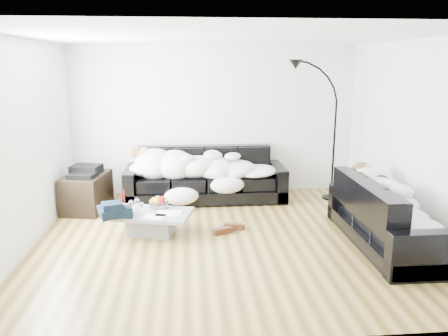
{
  "coord_description": "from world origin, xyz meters",
  "views": [
    {
      "loc": [
        -0.49,
        -5.45,
        2.29
      ],
      "look_at": [
        0.0,
        0.3,
        0.9
      ],
      "focal_mm": 35.0,
      "sensor_mm": 36.0,
      "label": 1
    }
  ],
  "objects": [
    {
      "name": "sofa_right",
      "position": [
        2.05,
        -0.38,
        0.42
      ],
      "size": [
        0.89,
        2.09,
        0.84
      ],
      "primitive_type": "cube",
      "rotation": [
        0.0,
        0.0,
        1.57
      ],
      "color": "black",
      "rests_on": "ground"
    },
    {
      "name": "ground",
      "position": [
        0.0,
        0.0,
        0.0
      ],
      "size": [
        5.0,
        5.0,
        0.0
      ],
      "primitive_type": "plane",
      "color": "brown",
      "rests_on": "ground"
    },
    {
      "name": "wine_glass_a",
      "position": [
        -1.2,
        0.37,
        0.4
      ],
      "size": [
        0.09,
        0.09,
        0.16
      ],
      "primitive_type": "cylinder",
      "rotation": [
        0.0,
        0.0,
        -0.32
      ],
      "color": "white",
      "rests_on": "coffee_table"
    },
    {
      "name": "newspaper_a",
      "position": [
        -0.76,
        0.17,
        0.32
      ],
      "size": [
        0.37,
        0.3,
        0.01
      ],
      "primitive_type": "cube",
      "rotation": [
        0.0,
        0.0,
        -0.14
      ],
      "color": "silver",
      "rests_on": "coffee_table"
    },
    {
      "name": "stereo",
      "position": [
        -2.1,
        1.36,
        0.65
      ],
      "size": [
        0.5,
        0.43,
        0.13
      ],
      "primitive_type": "cube",
      "rotation": [
        0.0,
        0.0,
        -0.22
      ],
      "color": "black",
      "rests_on": "av_cabinet"
    },
    {
      "name": "wine_glass_c",
      "position": [
        -1.12,
        0.2,
        0.4
      ],
      "size": [
        0.08,
        0.08,
        0.16
      ],
      "primitive_type": "cylinder",
      "rotation": [
        0.0,
        0.0,
        0.15
      ],
      "color": "white",
      "rests_on": "coffee_table"
    },
    {
      "name": "sleeper_back",
      "position": [
        -0.19,
        1.7,
        0.65
      ],
      "size": [
        2.28,
        0.79,
        0.46
      ],
      "primitive_type": null,
      "color": "white",
      "rests_on": "sofa_back"
    },
    {
      "name": "wall_back",
      "position": [
        0.0,
        2.25,
        1.3
      ],
      "size": [
        5.0,
        0.02,
        2.6
      ],
      "primitive_type": "cube",
      "color": "silver",
      "rests_on": "ground"
    },
    {
      "name": "coffee_table",
      "position": [
        -1.01,
        0.25,
        0.16
      ],
      "size": [
        1.2,
        0.87,
        0.31
      ],
      "primitive_type": "cube",
      "rotation": [
        0.0,
        0.0,
        -0.25
      ],
      "color": "#939699",
      "rests_on": "ground"
    },
    {
      "name": "wall_right",
      "position": [
        2.5,
        0.0,
        1.3
      ],
      "size": [
        0.02,
        4.5,
        2.6
      ],
      "primitive_type": "cube",
      "color": "silver",
      "rests_on": "ground"
    },
    {
      "name": "navy_jacket",
      "position": [
        -1.46,
        0.06,
        0.49
      ],
      "size": [
        0.5,
        0.46,
        0.2
      ],
      "primitive_type": null,
      "rotation": [
        0.0,
        0.0,
        0.39
      ],
      "color": "black",
      "rests_on": "coffee_table"
    },
    {
      "name": "floor_lamp",
      "position": [
        1.98,
        1.62,
        1.03
      ],
      "size": [
        0.8,
        0.44,
        2.07
      ],
      "primitive_type": null,
      "rotation": [
        0.0,
        0.0,
        -0.19
      ],
      "color": "black",
      "rests_on": "ground"
    },
    {
      "name": "candle_left",
      "position": [
        -1.43,
        0.41,
        0.43
      ],
      "size": [
        0.05,
        0.05,
        0.22
      ],
      "primitive_type": "cylinder",
      "rotation": [
        0.0,
        0.0,
        0.13
      ],
      "color": "maroon",
      "rests_on": "coffee_table"
    },
    {
      "name": "candle_right",
      "position": [
        -1.38,
        0.45,
        0.44
      ],
      "size": [
        0.05,
        0.05,
        0.26
      ],
      "primitive_type": "cylinder",
      "rotation": [
        0.0,
        0.0,
        0.06
      ],
      "color": "maroon",
      "rests_on": "coffee_table"
    },
    {
      "name": "newspaper_b",
      "position": [
        -0.94,
        0.06,
        0.32
      ],
      "size": [
        0.32,
        0.27,
        0.01
      ],
      "primitive_type": "cube",
      "rotation": [
        0.0,
        0.0,
        -0.26
      ],
      "color": "silver",
      "rests_on": "coffee_table"
    },
    {
      "name": "av_cabinet",
      "position": [
        -2.1,
        1.36,
        0.29
      ],
      "size": [
        0.72,
        0.93,
        0.58
      ],
      "primitive_type": "cube",
      "rotation": [
        0.0,
        0.0,
        -0.17
      ],
      "color": "black",
      "rests_on": "ground"
    },
    {
      "name": "teal_cushion",
      "position": [
        1.99,
        0.27,
        0.72
      ],
      "size": [
        0.42,
        0.38,
        0.2
      ],
      "primitive_type": "ellipsoid",
      "rotation": [
        0.0,
        0.0,
        0.24
      ],
      "color": "#093845",
      "rests_on": "sofa_right"
    },
    {
      "name": "sofa_back",
      "position": [
        -0.19,
        1.75,
        0.44
      ],
      "size": [
        2.69,
        0.93,
        0.88
      ],
      "primitive_type": "cube",
      "color": "black",
      "rests_on": "ground"
    },
    {
      "name": "sleeper_right",
      "position": [
        2.05,
        -0.38,
        0.64
      ],
      "size": [
        0.76,
        1.79,
        0.44
      ],
      "primitive_type": null,
      "rotation": [
        0.0,
        0.0,
        1.57
      ],
      "color": "white",
      "rests_on": "sofa_right"
    },
    {
      "name": "wall_left",
      "position": [
        -2.5,
        0.0,
        1.3
      ],
      "size": [
        0.02,
        4.5,
        2.6
      ],
      "primitive_type": "cube",
      "color": "silver",
      "rests_on": "ground"
    },
    {
      "name": "ceiling",
      "position": [
        0.0,
        0.0,
        2.6
      ],
      "size": [
        5.0,
        5.0,
        0.0
      ],
      "primitive_type": "plane",
      "color": "white",
      "rests_on": "ground"
    },
    {
      "name": "fruit_bowl",
      "position": [
        -0.91,
        0.44,
        0.4
      ],
      "size": [
        0.28,
        0.28,
        0.17
      ],
      "primitive_type": "cylinder",
      "rotation": [
        0.0,
        0.0,
        0.05
      ],
      "color": "white",
      "rests_on": "coffee_table"
    },
    {
      "name": "shoes",
      "position": [
        0.04,
        0.23,
        0.05
      ],
      "size": [
        0.48,
        0.38,
        0.1
      ],
      "primitive_type": null,
      "rotation": [
        0.0,
        0.0,
        0.18
      ],
      "color": "#472311",
      "rests_on": "ground"
    },
    {
      "name": "wine_glass_b",
      "position": [
        -1.27,
        0.27,
        0.4
      ],
      "size": [
        0.09,
        0.09,
        0.17
      ],
      "primitive_type": "cylinder",
      "rotation": [
        0.0,
        0.0,
        0.34
      ],
      "color": "white",
      "rests_on": "coffee_table"
    }
  ]
}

